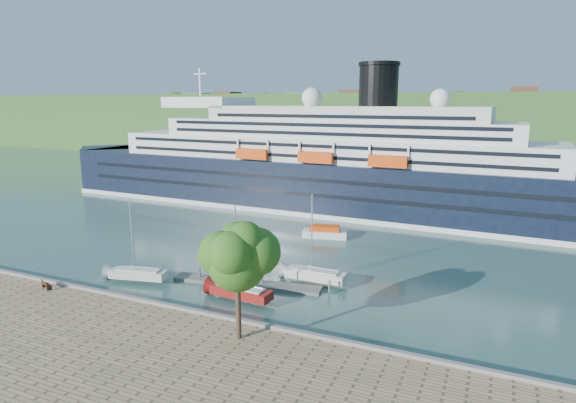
# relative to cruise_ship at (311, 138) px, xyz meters

# --- Properties ---
(ground) EXTENTS (400.00, 400.00, 0.00)m
(ground) POSITION_rel_cruise_ship_xyz_m (4.96, -53.44, -14.20)
(ground) COLOR #325852
(ground) RESTS_ON ground
(far_hillside) EXTENTS (400.00, 50.00, 24.00)m
(far_hillside) POSITION_rel_cruise_ship_xyz_m (4.96, 91.56, -2.20)
(far_hillside) COLOR #355E25
(far_hillside) RESTS_ON ground
(quay_coping) EXTENTS (220.00, 0.50, 0.30)m
(quay_coping) POSITION_rel_cruise_ship_xyz_m (4.96, -53.64, -13.05)
(quay_coping) COLOR slate
(quay_coping) RESTS_ON promenade
(cruise_ship) EXTENTS (127.05, 23.21, 28.39)m
(cruise_ship) POSITION_rel_cruise_ship_xyz_m (0.00, 0.00, 0.00)
(cruise_ship) COLOR black
(cruise_ship) RESTS_ON ground
(park_bench) EXTENTS (1.78, 1.19, 1.05)m
(park_bench) POSITION_rel_cruise_ship_xyz_m (-9.94, -55.19, -12.67)
(park_bench) COLOR #422313
(park_bench) RESTS_ON promenade
(promenade_tree) EXTENTS (6.94, 6.94, 11.50)m
(promenade_tree) POSITION_rel_cruise_ship_xyz_m (15.10, -56.47, -7.45)
(promenade_tree) COLOR #265917
(promenade_tree) RESTS_ON promenade
(floating_pontoon) EXTENTS (18.14, 4.77, 0.40)m
(floating_pontoon) POSITION_rel_cruise_ship_xyz_m (8.49, -43.11, -14.00)
(floating_pontoon) COLOR gray
(floating_pontoon) RESTS_ON ground
(sailboat_white_near) EXTENTS (7.86, 3.73, 9.79)m
(sailboat_white_near) POSITION_rel_cruise_ship_xyz_m (-3.80, -47.47, -9.30)
(sailboat_white_near) COLOR silver
(sailboat_white_near) RESTS_ON ground
(sailboat_red) EXTENTS (7.94, 2.74, 10.08)m
(sailboat_red) POSITION_rel_cruise_ship_xyz_m (10.24, -47.43, -9.16)
(sailboat_red) COLOR maroon
(sailboat_red) RESTS_ON ground
(sailboat_white_far) EXTENTS (8.02, 2.27, 10.34)m
(sailboat_white_far) POSITION_rel_cruise_ship_xyz_m (15.85, -39.33, -9.03)
(sailboat_white_far) COLOR silver
(sailboat_white_far) RESTS_ON ground
(tender_launch) EXTENTS (7.49, 3.99, 1.97)m
(tender_launch) POSITION_rel_cruise_ship_xyz_m (10.23, -20.22, -13.21)
(tender_launch) COLOR #E4450D
(tender_launch) RESTS_ON ground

